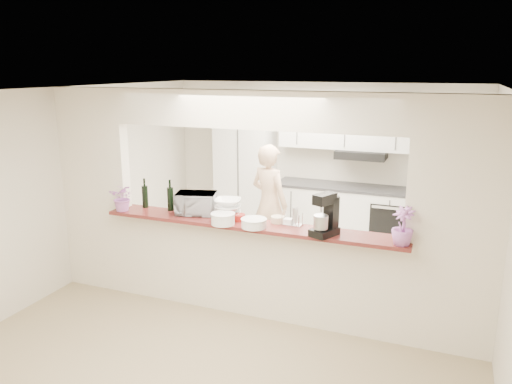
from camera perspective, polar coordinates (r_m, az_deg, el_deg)
The scene contains 19 objects.
floor at distance 5.86m, azimuth -0.52°, elevation -13.63°, with size 6.00×6.00×0.00m, color tan.
tile_overlay at distance 7.19m, azimuth 4.16°, elevation -8.21°, with size 5.00×2.90×0.01m, color beige.
partition at distance 5.34m, azimuth -0.56°, elevation 0.60°, with size 5.00×0.15×2.50m.
bar_counter at distance 5.61m, azimuth -0.55°, elevation -8.45°, with size 3.40×0.38×1.09m.
kitchen_cabinets at distance 8.02m, azimuth 5.53°, elevation 1.41°, with size 3.15×0.62×2.25m.
refrigerator at distance 7.69m, azimuth 21.56°, elevation -1.04°, with size 0.75×0.70×1.70m, color #A2A1A6.
flower_left at distance 6.01m, azimuth -14.95°, elevation -0.61°, with size 0.29×0.25×0.32m, color #DD75C1.
wine_bottle_a at distance 5.92m, azimuth -9.76°, elevation -0.73°, with size 0.07×0.07×0.37m.
wine_bottle_b at distance 6.11m, azimuth -12.57°, elevation -0.46°, with size 0.07×0.07×0.36m.
toaster_oven at distance 5.74m, azimuth -6.86°, elevation -1.30°, with size 0.45×0.30×0.25m, color #AFAEB3.
serving_bowls at distance 5.57m, azimuth -3.22°, elevation -1.89°, with size 0.29×0.29×0.21m, color white.
plate_stack_a at distance 5.35m, azimuth -3.80°, elevation -3.07°, with size 0.26×0.26×0.12m.
plate_stack_b at distance 5.24m, azimuth -0.24°, elevation -3.56°, with size 0.27×0.27×0.10m.
red_bowl at distance 5.48m, azimuth -2.02°, elevation -2.91°, with size 0.15×0.15×0.07m, color maroon.
tan_bowl at distance 5.41m, azimuth 2.49°, elevation -3.15°, with size 0.15×0.15×0.07m, color #C9B28D.
utensil_caddy at distance 5.32m, azimuth 4.16°, elevation -2.94°, with size 0.22×0.14×0.20m.
stand_mixer at distance 5.01m, azimuth 7.97°, elevation -2.79°, with size 0.29×0.34×0.43m.
flower_right at distance 4.89m, azimuth 16.44°, elevation -3.76°, with size 0.21×0.21×0.37m, color #BC68C1.
person at distance 7.06m, azimuth 1.53°, elevation -1.38°, with size 0.62×0.40×1.69m, color tan.
Camera 1 is at (1.95, -4.81, 2.73)m, focal length 35.00 mm.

